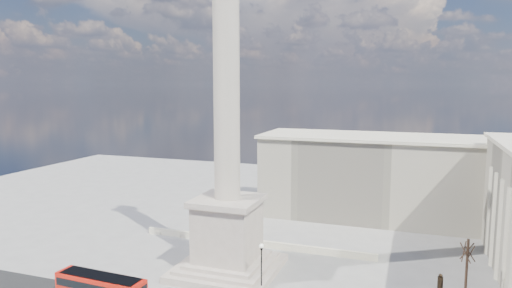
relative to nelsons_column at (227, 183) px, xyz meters
The scene contains 6 objects.
ground 13.85m from the nelsons_column, 90.00° to the right, with size 180.00×180.00×0.00m, color gray.
nelsons_column is the anchor object (origin of this frame).
balustrade_wall 16.55m from the nelsons_column, 90.00° to the left, with size 40.00×0.60×1.10m, color beige.
building_northeast 40.57m from the nelsons_column, 60.26° to the left, with size 51.00×17.00×16.60m.
victorian_lamp 12.27m from the nelsons_column, 35.91° to the right, with size 0.56×0.56×6.59m.
bare_tree_far 32.02m from the nelsons_column, ahead, with size 1.99×1.99×8.11m.
Camera 1 is at (24.61, -52.59, 26.61)m, focal length 32.00 mm.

